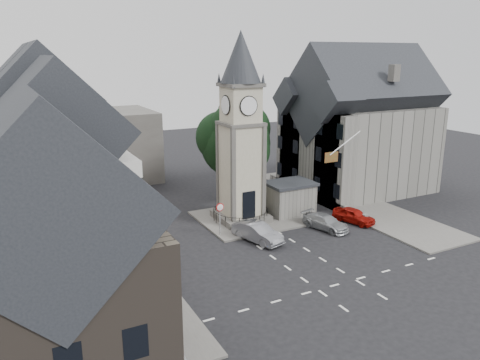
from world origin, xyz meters
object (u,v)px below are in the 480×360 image
stone_shelter (289,198)px  clock_tower (241,130)px  pedestrian (342,200)px  car_west_blue (138,279)px  car_east_red (354,215)px

stone_shelter → clock_tower: bearing=174.2°
clock_tower → pedestrian: clock_tower is taller
car_west_blue → car_east_red: 20.34m
clock_tower → stone_shelter: 8.15m
clock_tower → car_east_red: clock_tower is taller
stone_shelter → car_west_blue: bearing=-155.0°
clock_tower → stone_shelter: bearing=-5.8°
clock_tower → stone_shelter: (4.80, -0.49, -6.57)m
clock_tower → car_west_blue: bearing=-144.9°
clock_tower → car_west_blue: 15.93m
clock_tower → car_east_red: bearing=-30.1°
car_east_red → pedestrian: bearing=50.9°
car_west_blue → car_east_red: (20.11, 3.08, 0.04)m
stone_shelter → pedestrian: stone_shelter is taller
car_east_red → car_west_blue: bearing=172.2°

